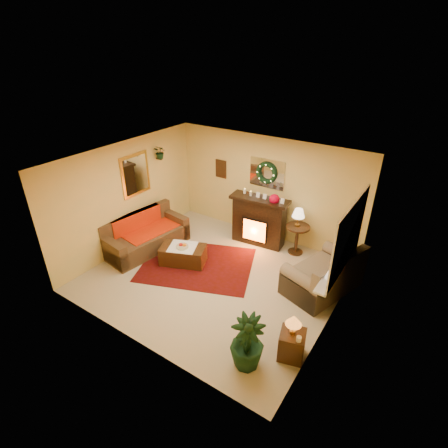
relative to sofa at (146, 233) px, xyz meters
The scene contains 31 objects.
floor 2.08m from the sofa, ahead, with size 5.00×5.00×0.00m, color beige.
ceiling 2.98m from the sofa, ahead, with size 5.00×5.00×0.00m, color white.
wall_back 3.15m from the sofa, 47.69° to the left, with size 5.00×5.00×0.00m, color #EFD88C.
wall_front 3.17m from the sofa, 47.91° to the right, with size 5.00×5.00×0.00m, color #EFD88C.
wall_left 0.98m from the sofa, behind, with size 4.50×4.50×0.00m, color #EFD88C.
wall_right 4.62m from the sofa, ahead, with size 4.50×4.50×0.00m, color #EFD88C.
area_rug 1.51m from the sofa, ahead, with size 2.47×1.85×0.01m, color maroon.
sofa is the anchor object (origin of this frame).
red_throw 0.18m from the sofa, 107.37° to the left, with size 0.85×1.38×0.02m, color red.
fireplace 2.77m from the sofa, 40.00° to the left, with size 1.27×0.40×1.17m, color black.
poinsettia 3.18m from the sofa, 35.28° to the left, with size 0.24×0.24×0.24m, color #BE0021.
mantel_candle_a 2.60m from the sofa, 46.97° to the left, with size 0.06×0.06×0.19m, color white.
mantel_candle_b 2.70m from the sofa, 43.26° to the left, with size 0.06×0.06×0.17m, color #F7E7C1.
mantel_mirror 3.27m from the sofa, 47.43° to the left, with size 0.92×0.02×0.72m, color white.
wreath 3.25m from the sofa, 46.92° to the left, with size 0.55×0.55×0.11m, color #194719.
wall_art 2.58m from the sofa, 72.74° to the left, with size 0.32×0.03×0.48m, color #381E11.
gold_mirror 1.42m from the sofa, 146.50° to the left, with size 0.03×0.84×1.00m, color gold.
hanging_plant 1.88m from the sofa, 106.07° to the left, with size 0.33×0.28×0.36m, color #194719.
loveseat 4.19m from the sofa, 12.16° to the left, with size 0.93×1.60×0.93m, color gray.
window_frame 4.69m from the sofa, ahead, with size 0.03×1.86×1.36m, color white.
window_glass 4.68m from the sofa, ahead, with size 0.02×1.70×1.22m, color black.
window_sill 4.47m from the sofa, ahead, with size 0.22×1.86×0.04m, color white.
mini_tree 4.48m from the sofa, ahead, with size 0.19×0.19×0.29m, color white.
sill_plant 4.60m from the sofa, 15.51° to the left, with size 0.27×0.22×0.49m, color #1A5F22.
side_table_round 3.62m from the sofa, 31.00° to the left, with size 0.56×0.56×0.73m, color #4D2516.
lamp_cream 3.63m from the sofa, 31.03° to the left, with size 0.29×0.29×0.45m, color beige.
end_table_square 4.43m from the sofa, 14.00° to the right, with size 0.40×0.40×0.49m, color #47321E.
lamp_tiffany 4.42m from the sofa, 14.03° to the right, with size 0.26×0.26×0.38m, color #FBA70B.
coffee_table 1.15m from the sofa, ahead, with size 1.01×0.55×0.42m, color black.
fruit_bowl 1.14m from the sofa, ahead, with size 0.27×0.27×0.06m, color beige.
floor_palm 4.11m from the sofa, 23.20° to the right, with size 1.61×1.61×2.88m, color #10370F.
Camera 1 is at (3.58, -5.02, 4.65)m, focal length 28.00 mm.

